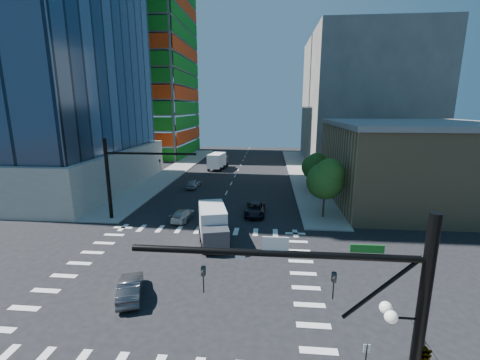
# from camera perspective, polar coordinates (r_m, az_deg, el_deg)

# --- Properties ---
(ground) EXTENTS (160.00, 160.00, 0.00)m
(ground) POSITION_cam_1_polar(r_m,az_deg,el_deg) (25.68, -9.85, -16.27)
(ground) COLOR black
(ground) RESTS_ON ground
(road_markings) EXTENTS (20.00, 20.00, 0.01)m
(road_markings) POSITION_cam_1_polar(r_m,az_deg,el_deg) (25.68, -9.85, -16.26)
(road_markings) COLOR silver
(road_markings) RESTS_ON ground
(sidewalk_ne) EXTENTS (5.00, 60.00, 0.15)m
(sidewalk_ne) POSITION_cam_1_polar(r_m,az_deg,el_deg) (63.15, 10.86, 1.31)
(sidewalk_ne) COLOR gray
(sidewalk_ne) RESTS_ON ground
(sidewalk_nw) EXTENTS (5.00, 60.00, 0.15)m
(sidewalk_nw) POSITION_cam_1_polar(r_m,az_deg,el_deg) (65.57, -11.44, 1.71)
(sidewalk_nw) COLOR gray
(sidewalk_nw) RESTS_ON ground
(construction_building) EXTENTS (25.16, 34.50, 70.60)m
(construction_building) POSITION_cam_1_polar(r_m,az_deg,el_deg) (90.89, -17.61, 19.95)
(construction_building) COLOR slate
(construction_building) RESTS_ON ground
(commercial_building) EXTENTS (20.50, 22.50, 10.60)m
(commercial_building) POSITION_cam_1_polar(r_m,az_deg,el_deg) (48.01, 28.24, 2.78)
(commercial_building) COLOR #9A8359
(commercial_building) RESTS_ON ground
(bg_building_ne) EXTENTS (24.00, 30.00, 28.00)m
(bg_building_ne) POSITION_cam_1_polar(r_m,az_deg,el_deg) (79.40, 21.00, 13.13)
(bg_building_ne) COLOR #635E59
(bg_building_ne) RESTS_ON ground
(signal_mast_se) EXTENTS (10.51, 2.48, 9.00)m
(signal_mast_se) POSITION_cam_1_polar(r_m,az_deg,el_deg) (13.27, 25.52, -22.42)
(signal_mast_se) COLOR black
(signal_mast_se) RESTS_ON sidewalk_se
(signal_mast_nw) EXTENTS (10.20, 0.40, 9.00)m
(signal_mast_nw) POSITION_cam_1_polar(r_m,az_deg,el_deg) (37.52, -20.48, 1.38)
(signal_mast_nw) COLOR black
(signal_mast_nw) RESTS_ON sidewalk_nw
(tree_south) EXTENTS (4.16, 4.16, 6.82)m
(tree_south) POSITION_cam_1_polar(r_m,az_deg,el_deg) (36.90, 15.13, 0.29)
(tree_south) COLOR #382316
(tree_south) RESTS_ON sidewalk_ne
(tree_north) EXTENTS (3.54, 3.52, 5.78)m
(tree_north) POSITION_cam_1_polar(r_m,az_deg,el_deg) (48.72, 13.10, 2.52)
(tree_north) COLOR #382316
(tree_north) RESTS_ON sidewalk_ne
(no_parking_sign) EXTENTS (0.30, 0.06, 2.20)m
(no_parking_sign) POSITION_cam_1_polar(r_m,az_deg,el_deg) (17.33, 21.44, -27.67)
(no_parking_sign) COLOR black
(no_parking_sign) RESTS_ON ground
(car_nb_far) EXTENTS (2.30, 4.90, 1.35)m
(car_nb_far) POSITION_cam_1_polar(r_m,az_deg,el_deg) (37.87, 2.66, -5.25)
(car_nb_far) COLOR black
(car_nb_far) RESTS_ON ground
(car_sb_near) EXTENTS (2.11, 4.48, 1.26)m
(car_sb_near) POSITION_cam_1_polar(r_m,az_deg,el_deg) (36.75, -10.12, -6.08)
(car_sb_near) COLOR silver
(car_sb_near) RESTS_ON ground
(car_sb_mid) EXTENTS (1.85, 4.18, 1.40)m
(car_sb_mid) POSITION_cam_1_polar(r_m,az_deg,el_deg) (50.88, -8.29, -0.63)
(car_sb_mid) COLOR #9D9FA4
(car_sb_mid) RESTS_ON ground
(car_sb_cross) EXTENTS (2.68, 4.35, 1.35)m
(car_sb_cross) POSITION_cam_1_polar(r_m,az_deg,el_deg) (23.66, -18.93, -17.64)
(car_sb_cross) COLOR #454449
(car_sb_cross) RESTS_ON ground
(box_truck_near) EXTENTS (4.03, 6.51, 3.17)m
(box_truck_near) POSITION_cam_1_polar(r_m,az_deg,el_deg) (30.42, -4.76, -8.43)
(box_truck_near) COLOR black
(box_truck_near) RESTS_ON ground
(box_truck_far) EXTENTS (3.56, 6.67, 3.34)m
(box_truck_far) POSITION_cam_1_polar(r_m,az_deg,el_deg) (65.91, -3.88, 3.23)
(box_truck_far) COLOR black
(box_truck_far) RESTS_ON ground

